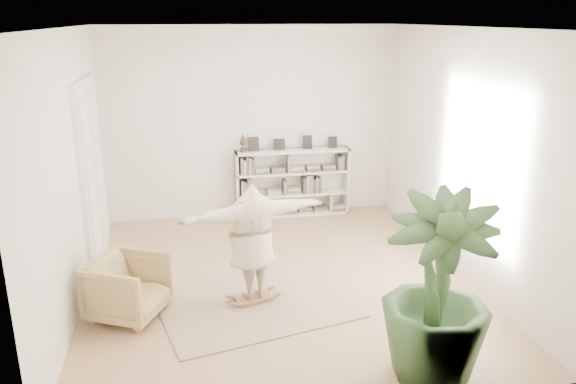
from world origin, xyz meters
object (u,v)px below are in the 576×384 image
at_px(person, 252,239).
at_px(houseplant, 437,289).
at_px(bookshelf, 292,183).
at_px(rocker_board, 253,297).
at_px(armchair, 128,288).

height_order(person, houseplant, houseplant).
xyz_separation_m(bookshelf, rocker_board, (-1.21, -3.41, -0.57)).
bearing_deg(rocker_board, bookshelf, 57.43).
distance_m(bookshelf, rocker_board, 3.66).
height_order(armchair, houseplant, houseplant).
xyz_separation_m(rocker_board, person, (0.00, 0.00, 0.86)).
distance_m(rocker_board, houseplant, 2.76).
distance_m(armchair, person, 1.71).
xyz_separation_m(person, houseplant, (1.70, -1.96, 0.10)).
height_order(bookshelf, armchair, bookshelf).
relative_size(rocker_board, person, 0.27).
bearing_deg(person, bookshelf, -122.57).
distance_m(bookshelf, person, 3.63).
distance_m(armchair, houseplant, 3.87).
bearing_deg(armchair, person, -61.23).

